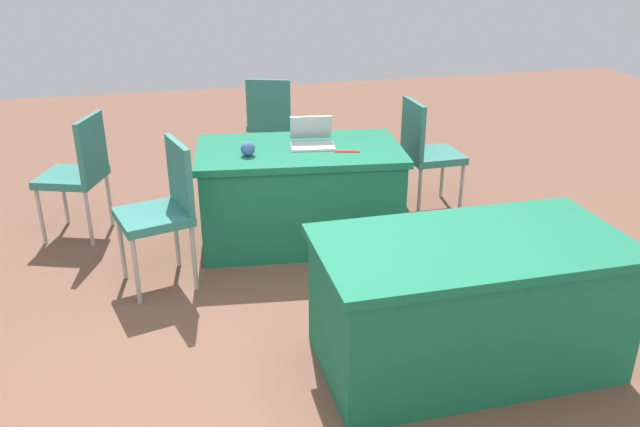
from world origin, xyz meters
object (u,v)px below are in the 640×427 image
(chair_tucked_right, at_px, (426,148))
(chair_tucked_left, at_px, (163,205))
(chair_by_pillar, at_px, (79,169))
(table_foreground, at_px, (300,194))
(scissors_red, at_px, (347,151))
(table_mid_left, at_px, (467,303))
(laptop_silver, at_px, (312,140))
(chair_aisle, at_px, (271,119))
(yarn_ball, at_px, (248,149))

(chair_tucked_right, bearing_deg, chair_tucked_left, -70.66)
(chair_tucked_right, distance_m, chair_by_pillar, 2.78)
(table_foreground, relative_size, scissors_red, 8.94)
(table_mid_left, height_order, chair_by_pillar, chair_by_pillar)
(table_mid_left, xyz_separation_m, laptop_silver, (0.43, -1.79, 0.41))
(chair_tucked_right, height_order, chair_aisle, chair_aisle)
(chair_aisle, height_order, scissors_red, chair_aisle)
(chair_tucked_right, height_order, chair_by_pillar, chair_by_pillar)
(laptop_silver, distance_m, scissors_red, 0.30)
(table_foreground, relative_size, laptop_silver, 4.52)
(table_mid_left, height_order, chair_tucked_right, chair_tucked_right)
(table_foreground, relative_size, chair_tucked_left, 1.65)
(chair_tucked_left, xyz_separation_m, chair_aisle, (-1.07, -2.03, -0.02))
(table_foreground, relative_size, yarn_ball, 15.51)
(chair_aisle, relative_size, yarn_ball, 9.16)
(laptop_silver, bearing_deg, chair_tucked_left, 31.60)
(table_mid_left, distance_m, scissors_red, 1.64)
(table_foreground, xyz_separation_m, scissors_red, (-0.31, 0.18, 0.37))
(table_foreground, distance_m, chair_aisle, 1.60)
(chair_aisle, distance_m, laptop_silver, 1.57)
(table_mid_left, bearing_deg, yarn_ball, -60.79)
(laptop_silver, xyz_separation_m, scissors_red, (-0.21, 0.21, -0.04))
(chair_by_pillar, height_order, laptop_silver, chair_by_pillar)
(chair_aisle, relative_size, chair_by_pillar, 0.99)
(table_foreground, distance_m, table_mid_left, 1.83)
(table_foreground, relative_size, table_mid_left, 0.99)
(yarn_ball, xyz_separation_m, scissors_red, (-0.71, 0.08, -0.05))
(chair_by_pillar, relative_size, laptop_silver, 2.69)
(chair_tucked_left, relative_size, chair_aisle, 1.03)
(table_mid_left, xyz_separation_m, scissors_red, (0.22, -1.58, 0.37))
(chair_tucked_right, relative_size, laptop_silver, 2.66)
(yarn_ball, bearing_deg, scissors_red, 173.41)
(chair_aisle, height_order, chair_by_pillar, chair_by_pillar)
(chair_tucked_right, bearing_deg, chair_by_pillar, -93.38)
(laptop_silver, bearing_deg, chair_by_pillar, -6.10)
(laptop_silver, bearing_deg, chair_aisle, -80.10)
(chair_aisle, xyz_separation_m, scissors_red, (-0.25, 1.77, 0.20))
(chair_aisle, bearing_deg, chair_tucked_right, -28.50)
(yarn_ball, bearing_deg, table_foreground, -166.25)
(chair_tucked_right, xyz_separation_m, scissors_red, (0.85, 0.53, 0.20))
(scissors_red, bearing_deg, yarn_ball, -171.59)
(chair_tucked_left, distance_m, chair_by_pillar, 1.10)
(table_mid_left, bearing_deg, chair_by_pillar, -46.11)
(chair_by_pillar, xyz_separation_m, scissors_red, (-1.93, 0.66, 0.19))
(chair_tucked_right, xyz_separation_m, chair_aisle, (1.10, -1.24, 0.00))
(chair_by_pillar, distance_m, scissors_red, 2.05)
(laptop_silver, bearing_deg, chair_tucked_right, -155.01)
(chair_tucked_right, bearing_deg, table_foreground, -73.99)
(chair_tucked_right, xyz_separation_m, chair_by_pillar, (2.78, -0.13, 0.01))
(table_foreground, bearing_deg, chair_by_pillar, -16.51)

